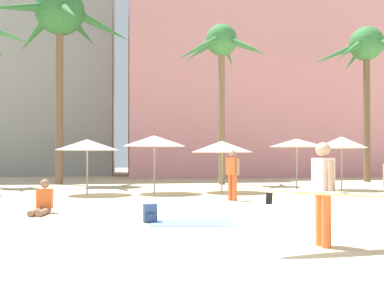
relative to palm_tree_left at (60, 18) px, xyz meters
name	(u,v)px	position (x,y,z in m)	size (l,w,h in m)	color
ground	(244,250)	(5.42, -18.37, -9.34)	(120.00, 120.00, 0.00)	beige
hotel_pink	(261,94)	(15.12, 10.31, -2.42)	(22.34, 9.25, 13.85)	pink
palm_tree_left	(60,18)	(0.00, 0.00, 0.00)	(7.34, 7.78, 11.13)	brown
palm_tree_center	(366,52)	(18.52, -0.14, -1.26)	(6.55, 6.82, 9.68)	brown
palm_tree_right	(221,51)	(8.94, -1.46, -1.85)	(5.58, 4.98, 8.97)	brown
cafe_umbrella_0	(222,147)	(7.72, -6.83, -7.38)	(2.68, 2.68, 2.21)	gray
cafe_umbrella_1	(342,142)	(13.48, -6.43, -7.15)	(2.31, 2.31, 2.47)	gray
cafe_umbrella_3	(154,141)	(4.80, -7.00, -7.16)	(2.63, 2.63, 2.41)	gray
cafe_umbrella_4	(297,143)	(10.97, -7.21, -7.21)	(2.41, 2.41, 2.31)	gray
cafe_umbrella_5	(87,145)	(2.08, -7.23, -7.34)	(2.52, 2.52, 2.22)	gray
beach_towel	(191,223)	(5.02, -15.45, -9.34)	(1.82, 1.07, 0.01)	#6684E0
backpack	(150,213)	(4.12, -15.18, -9.14)	(0.32, 0.27, 0.42)	#374F7D
person_far_left	(327,191)	(6.78, -18.47, -8.42)	(2.69, 0.89, 1.73)	orange
person_mid_right	(43,202)	(1.42, -13.20, -9.04)	(0.49, 1.02, 0.90)	#936B51
person_far_right	(233,173)	(7.23, -10.57, -8.38)	(0.40, 0.56, 1.75)	orange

